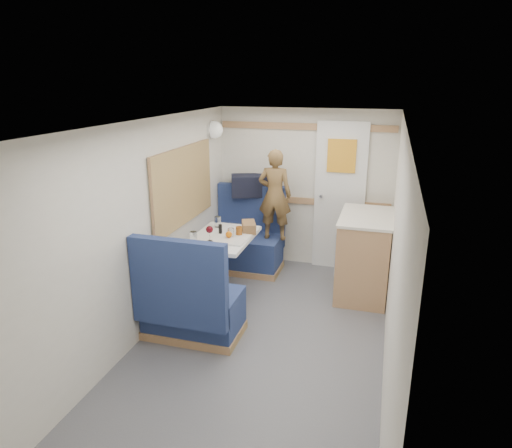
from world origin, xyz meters
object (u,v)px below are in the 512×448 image
(bench_near, at_px, (191,309))
(tumbler_left, at_px, (194,237))
(tumbler_right, at_px, (231,233))
(tumbler_mid, at_px, (218,222))
(pepper_grinder, at_px, (220,229))
(person, at_px, (275,195))
(bread_loaf, at_px, (249,227))
(cheese_block, at_px, (212,244))
(dinette_table, at_px, (223,250))
(orange_fruit, at_px, (229,234))
(galley_counter, at_px, (364,254))
(bench_far, at_px, (247,246))
(tray, at_px, (234,239))
(beer_glass, at_px, (239,231))
(duffel_bag, at_px, (253,185))
(wine_glass, at_px, (209,230))
(dome_light, at_px, (214,130))

(bench_near, distance_m, tumbler_left, 0.80)
(tumbler_left, xyz_separation_m, tumbler_right, (0.32, 0.25, -0.01))
(tumbler_mid, bearing_deg, pepper_grinder, -62.26)
(person, xyz_separation_m, bread_loaf, (-0.14, -0.60, -0.23))
(cheese_block, distance_m, pepper_grinder, 0.44)
(dinette_table, distance_m, orange_fruit, 0.24)
(galley_counter, bearing_deg, bench_near, -136.06)
(orange_fruit, xyz_separation_m, bread_loaf, (0.13, 0.30, 0.00))
(tumbler_right, bearing_deg, person, 73.06)
(bench_far, height_order, cheese_block, bench_far)
(galley_counter, bearing_deg, bench_far, 167.90)
(bench_near, height_order, pepper_grinder, bench_near)
(bench_far, distance_m, galley_counter, 1.51)
(bench_near, xyz_separation_m, tumbler_left, (-0.21, 0.60, 0.48))
(dinette_table, height_order, tray, tray)
(beer_glass, bearing_deg, duffel_bag, 98.41)
(pepper_grinder, bearing_deg, wine_glass, -92.84)
(wine_glass, xyz_separation_m, tumbler_mid, (-0.09, 0.48, -0.06))
(bench_near, bearing_deg, tumbler_mid, 97.92)
(dome_light, bearing_deg, tray, -59.10)
(dinette_table, xyz_separation_m, tumbler_right, (0.11, -0.02, 0.21))
(dinette_table, relative_size, tray, 2.58)
(galley_counter, bearing_deg, dinette_table, -159.46)
(bench_near, height_order, orange_fruit, bench_near)
(cheese_block, xyz_separation_m, tumbler_mid, (-0.18, 0.64, 0.03))
(galley_counter, height_order, cheese_block, galley_counter)
(duffel_bag, height_order, pepper_grinder, duffel_bag)
(person, relative_size, orange_fruit, 15.94)
(dome_light, height_order, galley_counter, dome_light)
(tray, distance_m, pepper_grinder, 0.28)
(tumbler_right, bearing_deg, bread_loaf, 65.08)
(galley_counter, xyz_separation_m, wine_glass, (-1.54, -0.74, 0.38))
(dome_light, bearing_deg, tumbler_right, -60.24)
(galley_counter, relative_size, duffel_bag, 1.65)
(galley_counter, distance_m, tumbler_left, 1.90)
(cheese_block, xyz_separation_m, pepper_grinder, (-0.08, 0.44, 0.02))
(dome_light, relative_size, tray, 0.56)
(dome_light, bearing_deg, wine_glass, -72.76)
(tray, distance_m, beer_glass, 0.14)
(dome_light, height_order, tumbler_mid, dome_light)
(bench_far, bearing_deg, person, -4.19)
(beer_glass, bearing_deg, bench_far, 102.01)
(orange_fruit, bearing_deg, pepper_grinder, 134.47)
(duffel_bag, distance_m, tumbler_mid, 0.88)
(dinette_table, distance_m, bench_far, 0.90)
(galley_counter, height_order, bread_loaf, galley_counter)
(bench_far, height_order, bread_loaf, bench_far)
(person, xyz_separation_m, beer_glass, (-0.20, -0.78, -0.23))
(bread_loaf, bearing_deg, beer_glass, -106.29)
(tray, relative_size, bread_loaf, 1.38)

